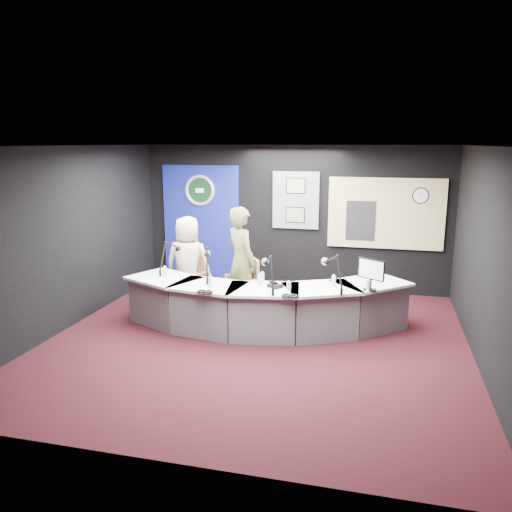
% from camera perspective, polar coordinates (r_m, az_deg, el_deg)
% --- Properties ---
extents(ground, '(6.00, 6.00, 0.00)m').
position_cam_1_polar(ground, '(7.59, -0.00, -9.49)').
color(ground, black).
rests_on(ground, ground).
extents(ceiling, '(6.00, 6.00, 0.02)m').
position_cam_1_polar(ceiling, '(7.04, -0.00, 12.14)').
color(ceiling, silver).
rests_on(ceiling, ground).
extents(wall_back, '(6.00, 0.02, 2.80)m').
position_cam_1_polar(wall_back, '(10.08, 4.15, 4.24)').
color(wall_back, black).
rests_on(wall_back, ground).
extents(wall_front, '(6.00, 0.02, 2.80)m').
position_cam_1_polar(wall_front, '(4.44, -9.51, -6.70)').
color(wall_front, black).
rests_on(wall_front, ground).
extents(wall_left, '(0.02, 6.00, 2.80)m').
position_cam_1_polar(wall_left, '(8.42, -20.23, 1.85)').
color(wall_left, black).
rests_on(wall_left, ground).
extents(wall_right, '(0.02, 6.00, 2.80)m').
position_cam_1_polar(wall_right, '(7.10, 24.20, -0.35)').
color(wall_right, black).
rests_on(wall_right, ground).
extents(broadcast_desk, '(4.50, 1.90, 0.75)m').
position_cam_1_polar(broadcast_desk, '(7.98, 0.61, -5.53)').
color(broadcast_desk, silver).
rests_on(broadcast_desk, ground).
extents(backdrop_panel, '(1.60, 0.05, 2.30)m').
position_cam_1_polar(backdrop_panel, '(10.56, -6.11, 3.76)').
color(backdrop_panel, navy).
rests_on(backdrop_panel, wall_back).
extents(agency_seal, '(0.63, 0.07, 0.63)m').
position_cam_1_polar(agency_seal, '(10.45, -6.27, 7.25)').
color(agency_seal, silver).
rests_on(agency_seal, backdrop_panel).
extents(seal_center, '(0.48, 0.01, 0.48)m').
position_cam_1_polar(seal_center, '(10.45, -6.26, 7.25)').
color(seal_center, black).
rests_on(seal_center, backdrop_panel).
extents(pinboard, '(0.90, 0.04, 1.10)m').
position_cam_1_polar(pinboard, '(10.00, 4.44, 6.19)').
color(pinboard, slate).
rests_on(pinboard, wall_back).
extents(framed_photo_upper, '(0.34, 0.02, 0.27)m').
position_cam_1_polar(framed_photo_upper, '(9.94, 4.43, 7.77)').
color(framed_photo_upper, '#7E765C').
rests_on(framed_photo_upper, pinboard).
extents(framed_photo_lower, '(0.34, 0.02, 0.27)m').
position_cam_1_polar(framed_photo_lower, '(10.00, 4.38, 4.58)').
color(framed_photo_lower, '#7E765C').
rests_on(framed_photo_lower, pinboard).
extents(booth_window_frame, '(2.12, 0.06, 1.32)m').
position_cam_1_polar(booth_window_frame, '(9.89, 14.21, 4.60)').
color(booth_window_frame, '#C8B67D').
rests_on(booth_window_frame, wall_back).
extents(booth_glow, '(2.00, 0.02, 1.20)m').
position_cam_1_polar(booth_glow, '(9.88, 14.21, 4.60)').
color(booth_glow, '#FFEDA1').
rests_on(booth_glow, booth_window_frame).
extents(equipment_rack, '(0.55, 0.02, 0.75)m').
position_cam_1_polar(equipment_rack, '(9.89, 11.55, 3.85)').
color(equipment_rack, black).
rests_on(equipment_rack, booth_window_frame).
extents(wall_clock, '(0.28, 0.01, 0.28)m').
position_cam_1_polar(wall_clock, '(9.84, 17.83, 6.40)').
color(wall_clock, white).
rests_on(wall_clock, booth_window_frame).
extents(armchair_left, '(0.60, 0.60, 0.87)m').
position_cam_1_polar(armchair_left, '(9.02, -7.50, -3.10)').
color(armchair_left, '#A4764B').
rests_on(armchair_left, ground).
extents(armchair_right, '(0.82, 0.82, 1.06)m').
position_cam_1_polar(armchair_right, '(8.61, -1.65, -3.10)').
color(armchair_right, '#A4764B').
rests_on(armchair_right, ground).
extents(draped_jacket, '(0.51, 0.22, 0.70)m').
position_cam_1_polar(draped_jacket, '(9.22, -7.45, -1.57)').
color(draped_jacket, slate).
rests_on(draped_jacket, armchair_left).
extents(person_man, '(0.82, 0.56, 1.62)m').
position_cam_1_polar(person_man, '(8.92, -7.57, -0.77)').
color(person_man, beige).
rests_on(person_man, ground).
extents(person_woman, '(0.79, 0.77, 1.83)m').
position_cam_1_polar(person_woman, '(8.52, -1.67, -0.60)').
color(person_woman, brown).
rests_on(person_woman, ground).
extents(computer_monitor, '(0.35, 0.24, 0.27)m').
position_cam_1_polar(computer_monitor, '(7.54, 12.66, -1.43)').
color(computer_monitor, black).
rests_on(computer_monitor, broadcast_desk).
extents(desk_phone, '(0.25, 0.24, 0.05)m').
position_cam_1_polar(desk_phone, '(7.59, 2.13, -3.32)').
color(desk_phone, black).
rests_on(desk_phone, broadcast_desk).
extents(headphones_near, '(0.23, 0.23, 0.04)m').
position_cam_1_polar(headphones_near, '(7.13, 3.78, -4.45)').
color(headphones_near, black).
rests_on(headphones_near, broadcast_desk).
extents(headphones_far, '(0.22, 0.22, 0.04)m').
position_cam_1_polar(headphones_far, '(7.35, -5.69, -3.96)').
color(headphones_far, black).
rests_on(headphones_far, broadcast_desk).
extents(paper_stack, '(0.23, 0.32, 0.00)m').
position_cam_1_polar(paper_stack, '(8.18, -10.99, -2.55)').
color(paper_stack, white).
rests_on(paper_stack, broadcast_desk).
extents(notepad, '(0.23, 0.32, 0.00)m').
position_cam_1_polar(notepad, '(7.59, -5.99, -3.57)').
color(notepad, white).
rests_on(notepad, broadcast_desk).
extents(boom_mic_a, '(0.22, 0.73, 0.60)m').
position_cam_1_polar(boom_mic_a, '(8.54, -9.50, 0.20)').
color(boom_mic_a, black).
rests_on(boom_mic_a, broadcast_desk).
extents(boom_mic_b, '(0.32, 0.71, 0.60)m').
position_cam_1_polar(boom_mic_b, '(8.01, -5.46, -0.50)').
color(boom_mic_b, black).
rests_on(boom_mic_b, broadcast_desk).
extents(boom_mic_c, '(0.37, 0.69, 0.60)m').
position_cam_1_polar(boom_mic_c, '(7.41, 1.44, -1.52)').
color(boom_mic_c, black).
rests_on(boom_mic_c, broadcast_desk).
extents(boom_mic_d, '(0.43, 0.66, 0.60)m').
position_cam_1_polar(boom_mic_d, '(7.54, 8.56, -1.42)').
color(boom_mic_d, black).
rests_on(boom_mic_d, broadcast_desk).
extents(water_bottles, '(3.23, 0.59, 0.18)m').
position_cam_1_polar(water_bottles, '(7.63, 0.36, -2.72)').
color(water_bottles, silver).
rests_on(water_bottles, broadcast_desk).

